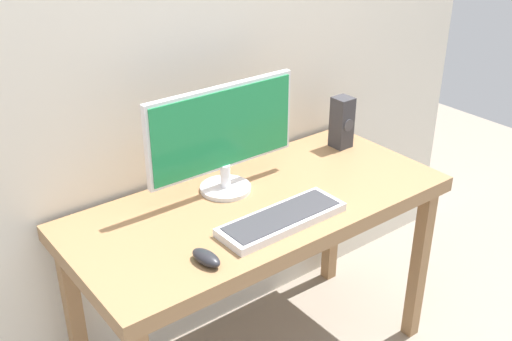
{
  "coord_description": "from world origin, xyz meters",
  "views": [
    {
      "loc": [
        -1.14,
        -1.46,
        1.81
      ],
      "look_at": [
        -0.02,
        0.0,
        0.88
      ],
      "focal_mm": 43.01,
      "sensor_mm": 36.0,
      "label": 1
    }
  ],
  "objects_px": {
    "desk": "(260,220)",
    "monitor": "(223,135)",
    "keyboard_primary": "(282,219)",
    "speaker_right": "(342,122)",
    "mouse": "(206,258)"
  },
  "relations": [
    {
      "from": "keyboard_primary",
      "to": "mouse",
      "type": "bearing_deg",
      "value": -173.64
    },
    {
      "from": "desk",
      "to": "mouse",
      "type": "relative_size",
      "value": 12.32
    },
    {
      "from": "desk",
      "to": "keyboard_primary",
      "type": "relative_size",
      "value": 3.04
    },
    {
      "from": "monitor",
      "to": "desk",
      "type": "bearing_deg",
      "value": -69.18
    },
    {
      "from": "mouse",
      "to": "speaker_right",
      "type": "height_order",
      "value": "speaker_right"
    },
    {
      "from": "monitor",
      "to": "speaker_right",
      "type": "height_order",
      "value": "monitor"
    },
    {
      "from": "desk",
      "to": "keyboard_primary",
      "type": "height_order",
      "value": "keyboard_primary"
    },
    {
      "from": "keyboard_primary",
      "to": "speaker_right",
      "type": "bearing_deg",
      "value": 28.71
    },
    {
      "from": "monitor",
      "to": "speaker_right",
      "type": "distance_m",
      "value": 0.6
    },
    {
      "from": "desk",
      "to": "monitor",
      "type": "relative_size",
      "value": 2.3
    },
    {
      "from": "keyboard_primary",
      "to": "mouse",
      "type": "distance_m",
      "value": 0.32
    },
    {
      "from": "keyboard_primary",
      "to": "speaker_right",
      "type": "xyz_separation_m",
      "value": [
        0.58,
        0.32,
        0.09
      ]
    },
    {
      "from": "desk",
      "to": "monitor",
      "type": "xyz_separation_m",
      "value": [
        -0.05,
        0.14,
        0.29
      ]
    },
    {
      "from": "mouse",
      "to": "monitor",
      "type": "bearing_deg",
      "value": 41.09
    },
    {
      "from": "monitor",
      "to": "speaker_right",
      "type": "bearing_deg",
      "value": 1.13
    }
  ]
}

